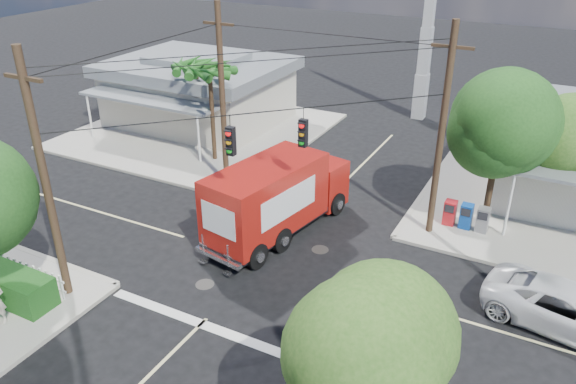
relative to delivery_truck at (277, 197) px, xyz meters
The scene contains 15 objects.
ground 2.91m from the delivery_truck, 73.79° to the right, with size 120.00×120.00×0.00m, color black.
sidewalk_nw 13.46m from the delivery_truck, 139.88° to the left, with size 14.12×14.12×0.14m.
road_markings 4.16m from the delivery_truck, 80.00° to the right, with size 32.00×32.00×0.01m.
building_nw 15.26m from the delivery_truck, 138.04° to the left, with size 10.80×10.20×4.30m.
radio_tower 18.20m from the delivery_truck, 86.26° to the left, with size 0.80×0.80×17.00m.
tree_ne_front 9.57m from the delivery_truck, 29.71° to the left, with size 4.21×4.14×6.66m.
tree_ne_back 12.67m from the delivery_truck, 32.58° to the left, with size 3.77×3.66×5.82m.
tree_se 12.44m from the delivery_truck, 51.12° to the right, with size 3.67×3.54×5.62m.
palm_nw_front 9.24m from the delivery_truck, 142.59° to the left, with size 3.01×3.08×5.59m.
palm_nw_back 11.50m from the delivery_truck, 142.71° to the left, with size 3.01×3.08×5.19m.
utility_poles 3.19m from the delivery_truck, 144.31° to the right, with size 12.00×10.68×9.00m.
picket_fence 10.67m from the delivery_truck, 132.23° to the right, with size 5.94×0.06×1.00m.
vending_boxes 8.23m from the delivery_truck, 28.78° to the left, with size 1.90×0.50×1.10m.
delivery_truck is the anchor object (origin of this frame).
parked_car 11.60m from the delivery_truck, ahead, with size 2.50×5.42×1.51m, color silver.
Camera 1 is at (9.55, -16.17, 12.43)m, focal length 35.00 mm.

